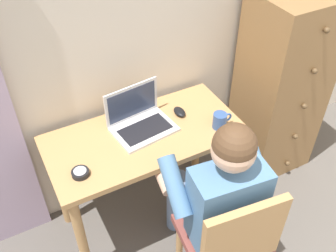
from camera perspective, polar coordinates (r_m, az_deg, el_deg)
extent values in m
cube|color=beige|center=(2.35, 1.70, 16.28)|extent=(4.80, 0.05, 2.50)
cube|color=tan|center=(2.23, -3.48, -1.57)|extent=(1.12, 0.55, 0.03)
cylinder|color=tan|center=(2.29, -12.53, -15.77)|extent=(0.06, 0.06, 0.71)
cylinder|color=tan|center=(2.55, 9.28, -7.02)|extent=(0.06, 0.06, 0.71)
cylinder|color=tan|center=(2.55, -15.59, -8.35)|extent=(0.06, 0.06, 0.71)
cylinder|color=tan|center=(2.80, 4.25, -1.25)|extent=(0.06, 0.06, 0.71)
cube|color=olive|center=(2.80, 16.14, 5.40)|extent=(0.51, 0.43, 1.34)
sphere|color=brown|center=(3.02, 17.07, -5.24)|extent=(0.04, 0.04, 0.04)
sphere|color=brown|center=(2.84, 18.12, -1.49)|extent=(0.04, 0.04, 0.04)
sphere|color=brown|center=(2.68, 19.30, 2.75)|extent=(0.04, 0.04, 0.04)
sphere|color=brown|center=(2.53, 20.64, 7.51)|extent=(0.04, 0.04, 0.04)
sphere|color=brown|center=(2.40, 22.17, 12.81)|extent=(0.04, 0.04, 0.04)
cube|color=brown|center=(2.19, 7.74, -15.39)|extent=(0.46, 0.45, 0.05)
cube|color=tan|center=(1.91, 10.92, -15.61)|extent=(0.42, 0.09, 0.42)
cylinder|color=tan|center=(2.50, 9.12, -14.13)|extent=(0.04, 0.04, 0.40)
cylinder|color=tan|center=(2.41, 1.68, -16.71)|extent=(0.04, 0.04, 0.40)
cylinder|color=#6B84AD|center=(2.29, 7.29, -9.82)|extent=(0.19, 0.41, 0.14)
cylinder|color=#6B84AD|center=(2.23, 3.10, -11.19)|extent=(0.19, 0.41, 0.14)
cylinder|color=#6B84AD|center=(2.58, 4.83, -9.92)|extent=(0.11, 0.11, 0.47)
cylinder|color=#6B84AD|center=(2.53, 1.06, -11.10)|extent=(0.11, 0.11, 0.47)
cube|color=teal|center=(1.96, 8.54, -11.20)|extent=(0.38, 0.24, 0.46)
cylinder|color=teal|center=(2.05, 12.53, -5.20)|extent=(0.12, 0.31, 0.25)
cylinder|color=teal|center=(1.90, 1.02, -8.81)|extent=(0.12, 0.31, 0.25)
cylinder|color=#DBAD8E|center=(2.24, 9.55, -3.65)|extent=(0.10, 0.27, 0.11)
cylinder|color=#DBAD8E|center=(2.10, -1.07, -6.76)|extent=(0.10, 0.27, 0.11)
sphere|color=#DBAD8E|center=(1.70, 9.58, -3.51)|extent=(0.20, 0.20, 0.20)
sphere|color=#513823|center=(1.68, 9.69, -2.78)|extent=(0.20, 0.20, 0.20)
cube|color=silver|center=(2.23, -3.50, -0.52)|extent=(0.37, 0.28, 0.02)
cube|color=black|center=(2.22, -3.37, -0.46)|extent=(0.30, 0.19, 0.00)
cube|color=silver|center=(2.24, -5.33, 3.50)|extent=(0.34, 0.05, 0.22)
cube|color=#2D3851|center=(2.24, -5.25, 3.43)|extent=(0.30, 0.04, 0.18)
ellipsoid|color=black|center=(2.34, 1.69, 2.09)|extent=(0.06, 0.10, 0.03)
cylinder|color=black|center=(2.04, -12.68, -6.70)|extent=(0.09, 0.09, 0.03)
cylinder|color=silver|center=(2.02, -12.74, -6.41)|extent=(0.06, 0.06, 0.00)
cylinder|color=#33518C|center=(2.25, 7.58, 0.78)|extent=(0.08, 0.08, 0.09)
torus|color=#33518C|center=(2.27, 8.68, 1.27)|extent=(0.06, 0.01, 0.06)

